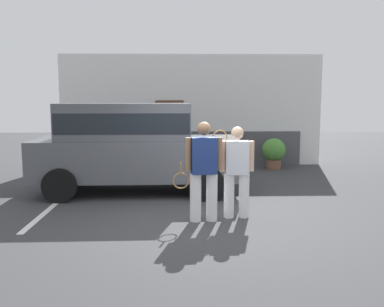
# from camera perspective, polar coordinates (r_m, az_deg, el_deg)

# --- Properties ---
(ground_plane) EXTENTS (40.00, 40.00, 0.00)m
(ground_plane) POSITION_cam_1_polar(r_m,az_deg,el_deg) (7.66, 1.29, -8.98)
(ground_plane) COLOR #38383A
(parking_stripe_0) EXTENTS (0.12, 4.40, 0.01)m
(parking_stripe_0) POSITION_cam_1_polar(r_m,az_deg,el_deg) (9.45, -17.50, -6.14)
(parking_stripe_0) COLOR silver
(parking_stripe_0) RESTS_ON ground_plane
(house_frontage) EXTENTS (8.40, 0.40, 3.56)m
(house_frontage) POSITION_cam_1_polar(r_m,az_deg,el_deg) (13.85, -0.12, 5.39)
(house_frontage) COLOR white
(house_frontage) RESTS_ON ground_plane
(parked_suv) EXTENTS (4.64, 2.23, 2.05)m
(parked_suv) POSITION_cam_1_polar(r_m,az_deg,el_deg) (9.86, -7.95, 1.43)
(parked_suv) COLOR #4C4F54
(parked_suv) RESTS_ON ground_plane
(tennis_player_man) EXTENTS (0.91, 0.32, 1.76)m
(tennis_player_man) POSITION_cam_1_polar(r_m,az_deg,el_deg) (7.44, 1.55, -2.27)
(tennis_player_man) COLOR white
(tennis_player_man) RESTS_ON ground_plane
(tennis_player_woman) EXTENTS (0.76, 0.26, 1.66)m
(tennis_player_woman) POSITION_cam_1_polar(r_m,az_deg,el_deg) (7.71, 6.00, -2.27)
(tennis_player_woman) COLOR white
(tennis_player_woman) RESTS_ON ground_plane
(potted_plant_by_porch) EXTENTS (0.72, 0.72, 0.95)m
(potted_plant_by_porch) POSITION_cam_1_polar(r_m,az_deg,el_deg) (13.34, 10.90, 0.23)
(potted_plant_by_porch) COLOR brown
(potted_plant_by_porch) RESTS_ON ground_plane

